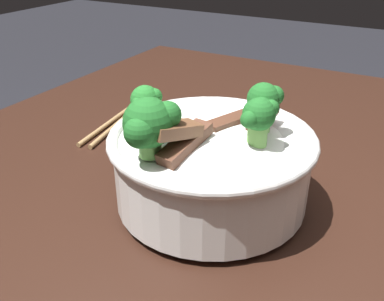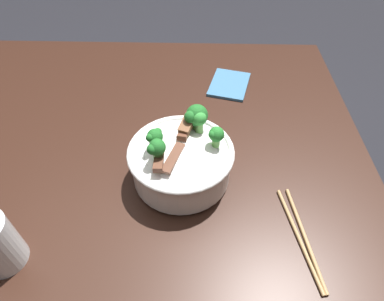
# 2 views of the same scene
# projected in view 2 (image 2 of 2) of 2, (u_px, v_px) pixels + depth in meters

# --- Properties ---
(ground) EXTENTS (10.00, 10.00, 0.00)m
(ground) POSITION_uv_depth(u_px,v_px,m) (157.00, 297.00, 1.28)
(ground) COLOR black
(dining_table) EXTENTS (1.16, 1.10, 0.77)m
(dining_table) POSITION_uv_depth(u_px,v_px,m) (134.00, 192.00, 0.78)
(dining_table) COLOR black
(dining_table) RESTS_ON ground
(rice_bowl) EXTENTS (0.22, 0.22, 0.14)m
(rice_bowl) POSITION_uv_depth(u_px,v_px,m) (181.00, 158.00, 0.66)
(rice_bowl) COLOR white
(rice_bowl) RESTS_ON dining_table
(chopsticks_pair) EXTENTS (0.22, 0.05, 0.01)m
(chopsticks_pair) POSITION_uv_depth(u_px,v_px,m) (302.00, 237.00, 0.60)
(chopsticks_pair) COLOR #9E7A4C
(chopsticks_pair) RESTS_ON dining_table
(folded_napkin) EXTENTS (0.16, 0.13, 0.01)m
(folded_napkin) POSITION_uv_depth(u_px,v_px,m) (229.00, 84.00, 0.94)
(folded_napkin) COLOR #386689
(folded_napkin) RESTS_ON dining_table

